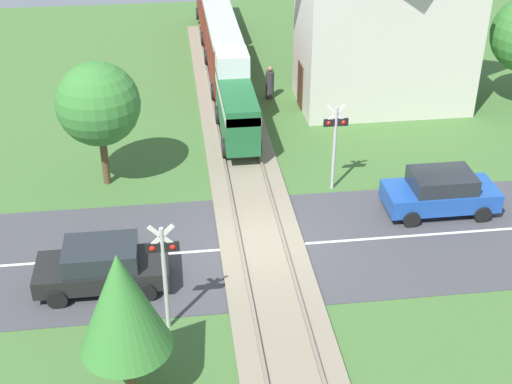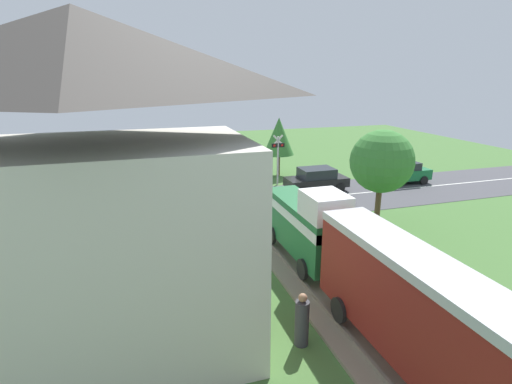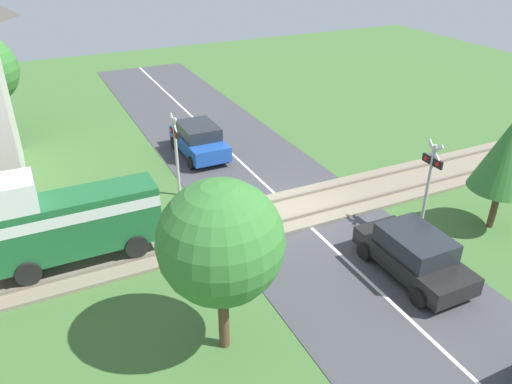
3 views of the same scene
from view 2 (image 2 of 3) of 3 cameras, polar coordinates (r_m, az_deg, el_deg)
name	(u,v)px [view 2 (image 2 of 3)]	position (r m, az deg, el deg)	size (l,w,h in m)	color
ground_plane	(248,204)	(23.28, -1.16, -1.77)	(60.00, 60.00, 0.00)	#426B33
road_surface	(248,204)	(23.28, -1.16, -1.75)	(48.00, 6.40, 0.02)	#424247
track_bed	(248,203)	(23.26, -1.16, -1.61)	(2.80, 48.00, 0.24)	gray
train	(464,350)	(9.76, 27.58, -19.43)	(1.58, 20.98, 3.18)	#1E6033
car_near_crossing	(316,179)	(26.10, 8.63, 1.86)	(3.96, 1.90, 1.49)	black
car_far_side	(130,210)	(20.84, -17.55, -2.46)	(3.93, 1.91, 1.55)	#1E4CA8
car_behind_queue	(401,172)	(29.42, 19.98, 2.73)	(3.83, 1.99, 1.49)	#197038
crossing_signal_west_approach	(278,153)	(26.94, 3.16, 5.54)	(0.90, 0.18, 3.43)	#B7B7B7
crossing_signal_east_approach	(204,189)	(18.66, -7.44, 0.42)	(0.90, 0.18, 3.43)	#B7B7B7
station_building	(94,204)	(10.47, -22.10, -1.63)	(8.24, 4.74, 8.75)	beige
pedestrian_by_station	(302,322)	(11.69, 6.57, -17.91)	(0.40, 0.40, 1.60)	#333338
tree_roadside_hedge	(382,162)	(20.22, 17.53, 4.17)	(3.06, 3.06, 4.79)	brown
tree_beyond_track	(279,136)	(29.40, 3.28, 7.95)	(2.24, 2.24, 4.29)	brown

